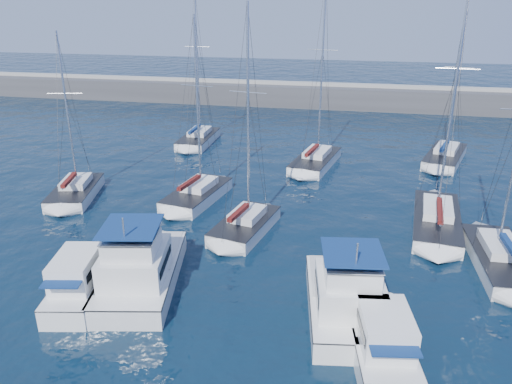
% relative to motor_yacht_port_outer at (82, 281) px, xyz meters
% --- Properties ---
extents(ground, '(220.00, 220.00, 0.00)m').
position_rel_motor_yacht_port_outer_xyz_m(ground, '(9.31, 1.90, -0.94)').
color(ground, black).
rests_on(ground, ground).
extents(breakwater, '(160.00, 6.00, 4.45)m').
position_rel_motor_yacht_port_outer_xyz_m(breakwater, '(9.31, 53.90, 0.11)').
color(breakwater, '#424244').
rests_on(breakwater, ground).
extents(motor_yacht_port_outer, '(3.70, 7.39, 3.20)m').
position_rel_motor_yacht_port_outer_xyz_m(motor_yacht_port_outer, '(0.00, 0.00, 0.00)').
color(motor_yacht_port_outer, white).
rests_on(motor_yacht_port_outer, ground).
extents(motor_yacht_port_inner, '(5.55, 9.32, 4.69)m').
position_rel_motor_yacht_port_outer_xyz_m(motor_yacht_port_inner, '(2.78, 1.34, 0.19)').
color(motor_yacht_port_inner, silver).
rests_on(motor_yacht_port_inner, ground).
extents(motor_yacht_stbd_inner, '(4.88, 8.42, 4.69)m').
position_rel_motor_yacht_port_outer_xyz_m(motor_yacht_stbd_inner, '(14.27, 0.75, 0.19)').
color(motor_yacht_stbd_inner, white).
rests_on(motor_yacht_stbd_inner, ground).
extents(motor_yacht_stbd_outer, '(3.57, 6.88, 3.20)m').
position_rel_motor_yacht_port_outer_xyz_m(motor_yacht_stbd_outer, '(15.90, -1.99, -0.00)').
color(motor_yacht_stbd_outer, white).
rests_on(motor_yacht_stbd_outer, ground).
extents(sailboat_mid_a, '(4.56, 7.34, 13.43)m').
position_rel_motor_yacht_port_outer_xyz_m(sailboat_mid_a, '(-8.01, 13.08, -0.42)').
color(sailboat_mid_a, silver).
rests_on(sailboat_mid_a, ground).
extents(sailboat_mid_b, '(4.27, 7.66, 14.59)m').
position_rel_motor_yacht_port_outer_xyz_m(sailboat_mid_b, '(1.95, 14.47, -0.41)').
color(sailboat_mid_b, white).
rests_on(sailboat_mid_b, ground).
extents(sailboat_mid_c, '(4.16, 6.90, 15.54)m').
position_rel_motor_yacht_port_outer_xyz_m(sailboat_mid_c, '(7.03, 9.53, -0.38)').
color(sailboat_mid_c, silver).
rests_on(sailboat_mid_c, ground).
extents(sailboat_mid_d, '(4.15, 9.64, 17.76)m').
position_rel_motor_yacht_port_outer_xyz_m(sailboat_mid_d, '(20.26, 13.08, -0.40)').
color(sailboat_mid_d, white).
rests_on(sailboat_mid_d, ground).
extents(sailboat_mid_e, '(3.34, 8.16, 15.32)m').
position_rel_motor_yacht_port_outer_xyz_m(sailboat_mid_e, '(23.33, 7.95, -0.41)').
color(sailboat_mid_e, silver).
rests_on(sailboat_mid_e, ground).
extents(sailboat_back_a, '(3.09, 7.71, 16.75)m').
position_rel_motor_yacht_port_outer_xyz_m(sailboat_back_a, '(-3.04, 30.56, -0.39)').
color(sailboat_back_a, silver).
rests_on(sailboat_back_a, ground).
extents(sailboat_back_b, '(4.68, 8.61, 17.48)m').
position_rel_motor_yacht_port_outer_xyz_m(sailboat_back_b, '(10.53, 25.25, -0.39)').
color(sailboat_back_b, white).
rests_on(sailboat_back_b, ground).
extents(sailboat_back_c, '(5.46, 9.06, 14.58)m').
position_rel_motor_yacht_port_outer_xyz_m(sailboat_back_c, '(23.10, 29.19, -0.43)').
color(sailboat_back_c, silver).
rests_on(sailboat_back_c, ground).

